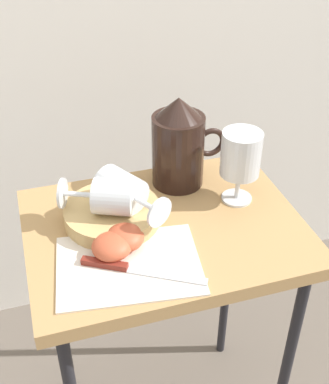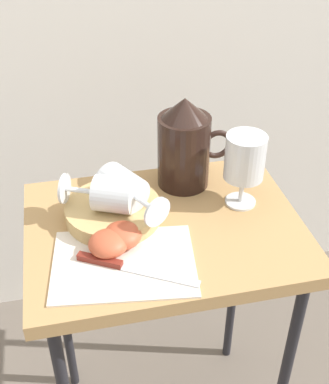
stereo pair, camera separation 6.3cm
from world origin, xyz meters
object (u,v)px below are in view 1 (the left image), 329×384
apple_half_left (112,246)px  knife (125,268)px  apple_half_right (125,237)px  basket_tray (112,214)px  wine_glass_tipped_far (111,196)px  wine_glass_upright (241,157)px  table (164,254)px  wine_glass_tipped_near (122,191)px  pitcher (179,149)px

apple_half_left → knife: size_ratio=0.36×
apple_half_right → apple_half_left: bearing=-147.9°
basket_tray → apple_half_right: apple_half_right is taller
wine_glass_tipped_far → apple_half_left: 0.10m
knife → wine_glass_tipped_far: bearing=86.8°
wine_glass_upright → apple_half_left: wine_glass_upright is taller
apple_half_left → table: bearing=26.7°
wine_glass_tipped_near → apple_half_left: size_ratio=2.23×
table → wine_glass_upright: 0.25m
pitcher → apple_half_right: 0.25m
basket_tray → wine_glass_tipped_near: size_ratio=1.17×
basket_tray → wine_glass_tipped_near: (0.02, -0.00, 0.05)m
wine_glass_tipped_near → knife: (-0.03, -0.14, -0.06)m
basket_tray → pitcher: size_ratio=0.94×
pitcher → apple_half_left: pitcher is taller
apple_half_left → apple_half_right: (0.03, 0.02, 0.00)m
wine_glass_tipped_far → apple_half_right: wine_glass_tipped_far is taller
apple_half_right → pitcher: bearing=47.7°
basket_tray → wine_glass_tipped_far: size_ratio=1.23×
basket_tray → wine_glass_tipped_far: (-0.00, -0.01, 0.05)m
wine_glass_tipped_near → wine_glass_tipped_far: 0.03m
apple_half_left → apple_half_right: bearing=32.1°
table → pitcher: (0.07, 0.14, 0.16)m
apple_half_right → knife: bearing=-104.0°
wine_glass_upright → wine_glass_tipped_near: 0.25m
pitcher → knife: size_ratio=0.99×
apple_half_left → knife: apple_half_left is taller
apple_half_right → knife: 0.07m
wine_glass_tipped_far → knife: (-0.01, -0.13, -0.06)m
basket_tray → pitcher: (0.17, 0.10, 0.07)m
table → knife: knife is taller
table → pitcher: 0.22m
wine_glass_upright → knife: size_ratio=0.77×
wine_glass_tipped_far → wine_glass_tipped_near: bearing=24.4°
table → apple_half_right: (-0.09, -0.04, 0.10)m
pitcher → apple_half_left: bearing=-134.2°
apple_half_right → knife: apple_half_right is taller
wine_glass_upright → apple_half_right: (-0.26, -0.08, -0.08)m
wine_glass_upright → wine_glass_tipped_far: bearing=-177.7°
basket_tray → wine_glass_tipped_near: 0.06m
apple_half_left → wine_glass_tipped_far: bearing=77.2°
basket_tray → wine_glass_tipped_far: bearing=-101.5°
wine_glass_upright → knife: 0.33m
wine_glass_tipped_far → apple_half_left: wine_glass_tipped_far is taller
wine_glass_upright → knife: wine_glass_upright is taller
table → wine_glass_tipped_far: size_ratio=4.42×
pitcher → wine_glass_tipped_near: bearing=-146.1°
table → apple_half_left: size_ratio=9.34×
wine_glass_tipped_far → basket_tray: bearing=78.5°
pitcher → wine_glass_upright: bearing=-45.2°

